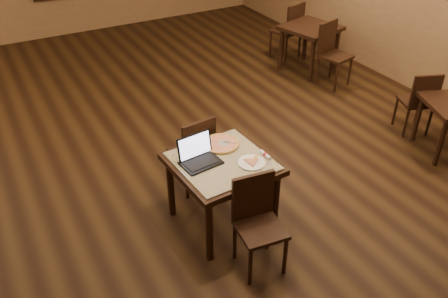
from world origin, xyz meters
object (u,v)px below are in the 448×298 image
chair_main_far (195,150)px  other_table_c_chair_far (419,100)px  chair_main_near (257,217)px  other_table_a_chair_near (331,50)px  other_table_a_chair_far (290,28)px  pizza_pan (221,145)px  tiled_table (222,169)px  other_table_a (310,34)px  laptop (198,155)px

chair_main_far → other_table_c_chair_far: bearing=168.1°
chair_main_near → other_table_a_chair_near: (3.09, 2.69, 0.04)m
other_table_a_chair_far → pizza_pan: bearing=30.5°
chair_main_near → pizza_pan: bearing=89.9°
tiled_table → other_table_a_chair_far: size_ratio=0.98×
other_table_a → other_table_a_chair_far: size_ratio=1.00×
tiled_table → other_table_a: bearing=36.9°
laptop → other_table_a: bearing=31.0°
tiled_table → chair_main_near: chair_main_near is taller
chair_main_near → chair_main_far: size_ratio=1.00×
tiled_table → chair_main_far: chair_main_far is taller
pizza_pan → other_table_a: bearing=38.7°
tiled_table → pizza_pan: 0.29m
chair_main_far → pizza_pan: 0.47m
laptop → chair_main_near: bearing=-80.3°
chair_main_far → other_table_a_chair_far: (3.13, 2.61, 0.04)m
laptop → pizza_pan: size_ratio=1.09×
chair_main_near → other_table_a: 4.51m
other_table_a_chair_near → other_table_c_chair_far: bearing=-104.4°
other_table_a → other_table_a_chair_near: other_table_a_chair_near is taller
laptop → other_table_a_chair_far: (3.34, 3.12, -0.27)m
tiled_table → pizza_pan: pizza_pan is taller
chair_main_near → other_table_a_chair_near: other_table_a_chair_near is taller
tiled_table → other_table_c_chair_far: other_table_c_chair_far is taller
chair_main_far → laptop: bearing=61.8°
chair_main_near → laptop: size_ratio=2.36×
chair_main_near → chair_main_far: (-0.00, 1.24, -0.00)m
pizza_pan → other_table_c_chair_far: 2.98m
other_table_a → chair_main_near: bearing=-147.7°
chair_main_far → other_table_a_chair_far: 4.07m
chair_main_near → chair_main_far: bearing=97.3°
tiled_table → other_table_a_chair_far: bearing=42.3°
other_table_a → other_table_a_chair_far: (0.02, 0.58, -0.08)m
laptop → chair_main_far: bearing=61.5°
chair_main_near → laptop: (-0.21, 0.73, 0.31)m
chair_main_near → pizza_pan: chair_main_near is taller
chair_main_far → pizza_pan: (0.11, -0.38, 0.25)m
chair_main_far → pizza_pan: bearing=100.4°
pizza_pan → other_table_a_chair_far: size_ratio=0.36×
chair_main_near → chair_main_far: chair_main_near is taller
laptop → other_table_c_chair_far: laptop is taller
other_table_a_chair_far → other_table_a: bearing=73.8°
chair_main_near → laptop: 0.82m
other_table_a → other_table_c_chair_far: bearing=-104.8°
chair_main_near → other_table_a_chair_far: other_table_a_chair_far is taller
laptop → pizza_pan: laptop is taller
pizza_pan → other_table_a_chair_near: other_table_a_chair_near is taller
pizza_pan → other_table_a_chair_far: (3.02, 2.99, -0.21)m
chair_main_near → other_table_a_chair_far: (3.13, 3.85, 0.04)m
other_table_c_chair_far → pizza_pan: bearing=22.8°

